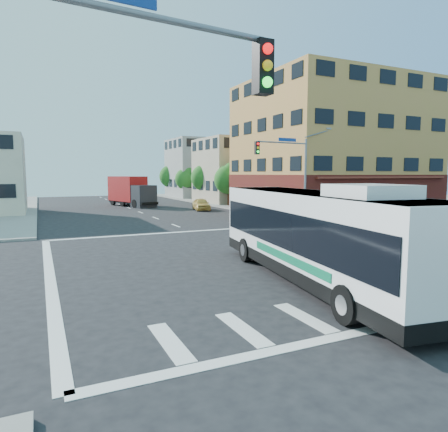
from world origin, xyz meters
name	(u,v)px	position (x,y,z in m)	size (l,w,h in m)	color
ground	(257,256)	(0.00, 0.00, 0.00)	(120.00, 120.00, 0.00)	black
sidewalk_ne	(336,198)	(35.00, 35.00, 0.07)	(50.00, 50.00, 0.15)	gray
corner_building_ne	(332,158)	(19.99, 18.48, 5.89)	(18.10, 15.44, 14.00)	#C08345
building_east_near	(243,171)	(16.98, 33.98, 4.51)	(12.06, 10.06, 9.00)	tan
building_east_far	(206,168)	(16.98, 47.98, 5.01)	(12.06, 10.06, 10.00)	gray
signal_mast_ne	(290,163)	(9.08, 10.62, 4.98)	(7.91, 1.13, 8.07)	slate
signal_mast_sw	(85,115)	(-9.08, -10.64, 4.98)	(7.91, 1.01, 8.07)	slate
street_tree_a	(229,178)	(11.90, 27.92, 3.59)	(3.60, 3.60, 5.53)	#3B2415
street_tree_b	(205,176)	(11.90, 35.92, 3.75)	(3.80, 3.80, 5.79)	#3B2415
street_tree_c	(186,178)	(11.90, 43.92, 3.46)	(3.40, 3.40, 5.29)	#3B2415
street_tree_d	(171,175)	(11.90, 51.92, 3.88)	(4.00, 4.00, 6.03)	#3B2415
transit_bus	(315,234)	(-0.43, -5.08, 1.85)	(4.59, 13.05, 3.79)	black
box_truck	(131,192)	(0.88, 33.61, 1.82)	(4.78, 8.69, 3.76)	#27282D
parked_car	(201,204)	(6.82, 24.68, 0.68)	(1.61, 3.99, 1.36)	#E0B551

